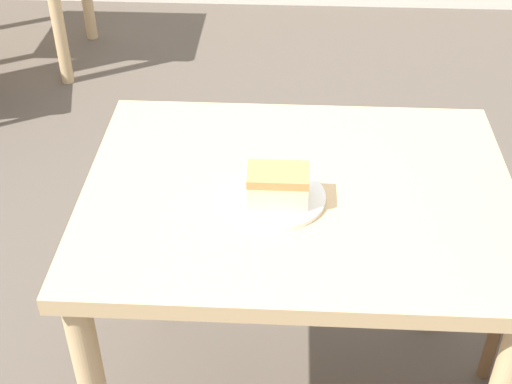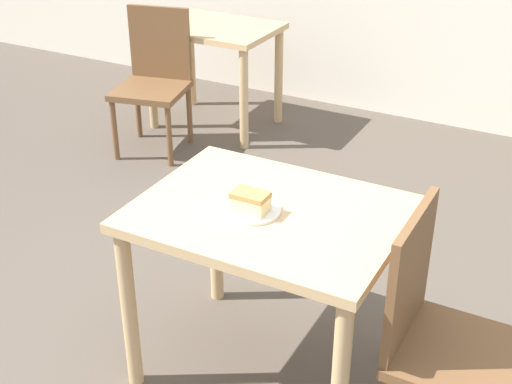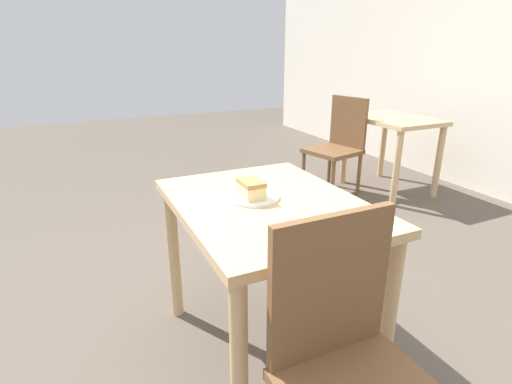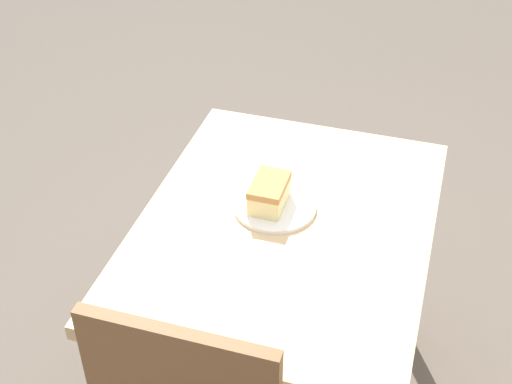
{
  "view_description": "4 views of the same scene",
  "coord_description": "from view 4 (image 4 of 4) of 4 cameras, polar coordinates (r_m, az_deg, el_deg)",
  "views": [
    {
      "loc": [
        0.03,
        -1.17,
        1.7
      ],
      "look_at": [
        -0.03,
        0.03,
        0.8
      ],
      "focal_mm": 50.0,
      "sensor_mm": 36.0,
      "label": 1
    },
    {
      "loc": [
        1.08,
        -1.9,
        2.05
      ],
      "look_at": [
        0.02,
        0.07,
        0.84
      ],
      "focal_mm": 50.0,
      "sensor_mm": 36.0,
      "label": 2
    },
    {
      "loc": [
        1.45,
        -0.61,
        1.37
      ],
      "look_at": [
        -0.0,
        0.08,
        0.78
      ],
      "focal_mm": 28.0,
      "sensor_mm": 36.0,
      "label": 3
    },
    {
      "loc": [
        1.43,
        0.44,
        1.94
      ],
      "look_at": [
        0.0,
        0.01,
        0.79
      ],
      "focal_mm": 50.0,
      "sensor_mm": 36.0,
      "label": 4
    }
  ],
  "objects": [
    {
      "name": "dining_table_near",
      "position": [
        1.92,
        2.26,
        -5.21
      ],
      "size": [
        0.96,
        0.74,
        0.76
      ],
      "color": "tan",
      "rests_on": "ground_plane"
    },
    {
      "name": "cake_slice",
      "position": [
        1.86,
        1.06,
        -0.09
      ],
      "size": [
        0.13,
        0.09,
        0.07
      ],
      "color": "beige",
      "rests_on": "plate"
    },
    {
      "name": "ground_plane",
      "position": [
        2.45,
        -0.24,
        -14.74
      ],
      "size": [
        14.0,
        14.0,
        0.0
      ],
      "primitive_type": "plane",
      "color": "brown"
    },
    {
      "name": "plate",
      "position": [
        1.88,
        1.52,
        -1.12
      ],
      "size": [
        0.22,
        0.22,
        0.01
      ],
      "color": "white",
      "rests_on": "dining_table_near"
    }
  ]
}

